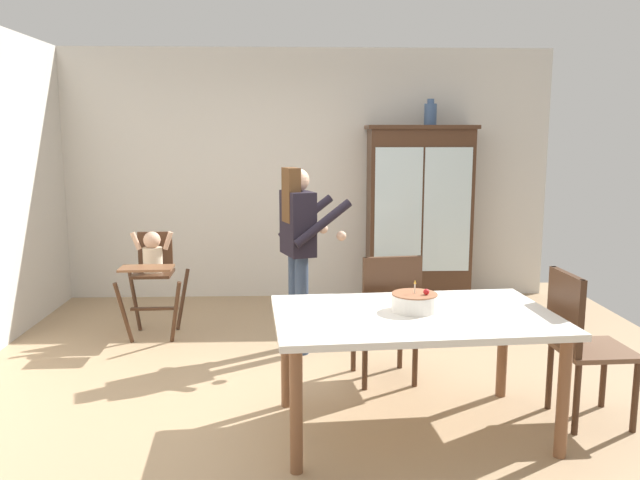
{
  "coord_description": "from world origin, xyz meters",
  "views": [
    {
      "loc": [
        -0.11,
        -4.39,
        1.8
      ],
      "look_at": [
        0.08,
        0.7,
        0.95
      ],
      "focal_mm": 35.93,
      "sensor_mm": 36.0,
      "label": 1
    }
  ],
  "objects_px": {
    "high_chair_with_toddler": "(153,265)",
    "dining_chair_far_side": "(388,310)",
    "birthday_cake": "(415,302)",
    "dining_chair_right_end": "(579,336)",
    "adult_person": "(299,237)",
    "dining_table": "(414,326)",
    "china_cabinet": "(419,214)",
    "ceramic_vase": "(430,114)"
  },
  "relations": [
    {
      "from": "high_chair_with_toddler",
      "to": "dining_chair_far_side",
      "type": "distance_m",
      "value": 2.26
    },
    {
      "from": "high_chair_with_toddler",
      "to": "birthday_cake",
      "type": "distance_m",
      "value": 2.73
    },
    {
      "from": "dining_chair_right_end",
      "to": "adult_person",
      "type": "bearing_deg",
      "value": 48.44
    },
    {
      "from": "high_chair_with_toddler",
      "to": "dining_table",
      "type": "height_order",
      "value": "high_chair_with_toddler"
    },
    {
      "from": "china_cabinet",
      "to": "dining_table",
      "type": "xyz_separation_m",
      "value": [
        -0.61,
        -3.08,
        -0.29
      ]
    },
    {
      "from": "adult_person",
      "to": "dining_table",
      "type": "bearing_deg",
      "value": -174.04
    },
    {
      "from": "china_cabinet",
      "to": "birthday_cake",
      "type": "xyz_separation_m",
      "value": [
        -0.6,
        -3.03,
        -0.15
      ]
    },
    {
      "from": "ceramic_vase",
      "to": "dining_chair_right_end",
      "type": "xyz_separation_m",
      "value": [
        0.34,
        -3.0,
        -1.45
      ]
    },
    {
      "from": "birthday_cake",
      "to": "ceramic_vase",
      "type": "bearing_deg",
      "value": 77.06
    },
    {
      "from": "dining_table",
      "to": "china_cabinet",
      "type": "bearing_deg",
      "value": 78.8
    },
    {
      "from": "high_chair_with_toddler",
      "to": "birthday_cake",
      "type": "xyz_separation_m",
      "value": [
        1.99,
        -1.87,
        0.14
      ]
    },
    {
      "from": "dining_table",
      "to": "dining_chair_far_side",
      "type": "xyz_separation_m",
      "value": [
        -0.05,
        0.73,
        -0.1
      ]
    },
    {
      "from": "dining_table",
      "to": "birthday_cake",
      "type": "relative_size",
      "value": 6.23
    },
    {
      "from": "dining_chair_right_end",
      "to": "birthday_cake",
      "type": "bearing_deg",
      "value": 89.13
    },
    {
      "from": "adult_person",
      "to": "dining_chair_right_end",
      "type": "distance_m",
      "value": 2.26
    },
    {
      "from": "dining_table",
      "to": "dining_chair_right_end",
      "type": "bearing_deg",
      "value": 4.56
    },
    {
      "from": "high_chair_with_toddler",
      "to": "dining_chair_far_side",
      "type": "xyz_separation_m",
      "value": [
        1.92,
        -1.19,
        -0.1
      ]
    },
    {
      "from": "ceramic_vase",
      "to": "dining_chair_far_side",
      "type": "xyz_separation_m",
      "value": [
        -0.76,
        -2.35,
        -1.45
      ]
    },
    {
      "from": "adult_person",
      "to": "dining_table",
      "type": "height_order",
      "value": "adult_person"
    },
    {
      "from": "adult_person",
      "to": "birthday_cake",
      "type": "relative_size",
      "value": 5.47
    },
    {
      "from": "high_chair_with_toddler",
      "to": "birthday_cake",
      "type": "bearing_deg",
      "value": -45.09
    },
    {
      "from": "dining_chair_far_side",
      "to": "birthday_cake",
      "type": "bearing_deg",
      "value": 87.51
    },
    {
      "from": "ceramic_vase",
      "to": "dining_chair_far_side",
      "type": "distance_m",
      "value": 2.86
    },
    {
      "from": "adult_person",
      "to": "dining_chair_far_side",
      "type": "height_order",
      "value": "adult_person"
    },
    {
      "from": "ceramic_vase",
      "to": "dining_chair_right_end",
      "type": "relative_size",
      "value": 0.28
    },
    {
      "from": "adult_person",
      "to": "ceramic_vase",
      "type": "bearing_deg",
      "value": -59.67
    },
    {
      "from": "dining_table",
      "to": "birthday_cake",
      "type": "xyz_separation_m",
      "value": [
        0.01,
        0.05,
        0.14
      ]
    },
    {
      "from": "dining_chair_far_side",
      "to": "adult_person",
      "type": "bearing_deg",
      "value": -57.26
    },
    {
      "from": "dining_chair_right_end",
      "to": "dining_chair_far_side",
      "type": "bearing_deg",
      "value": 56.71
    },
    {
      "from": "adult_person",
      "to": "birthday_cake",
      "type": "bearing_deg",
      "value": -172.96
    },
    {
      "from": "dining_table",
      "to": "dining_chair_right_end",
      "type": "height_order",
      "value": "dining_chair_right_end"
    },
    {
      "from": "ceramic_vase",
      "to": "dining_chair_far_side",
      "type": "height_order",
      "value": "ceramic_vase"
    },
    {
      "from": "adult_person",
      "to": "dining_chair_right_end",
      "type": "height_order",
      "value": "adult_person"
    },
    {
      "from": "china_cabinet",
      "to": "dining_chair_right_end",
      "type": "height_order",
      "value": "china_cabinet"
    },
    {
      "from": "adult_person",
      "to": "dining_chair_right_end",
      "type": "xyz_separation_m",
      "value": [
        1.73,
        -1.4,
        -0.41
      ]
    },
    {
      "from": "china_cabinet",
      "to": "adult_person",
      "type": "bearing_deg",
      "value": -128.9
    },
    {
      "from": "china_cabinet",
      "to": "ceramic_vase",
      "type": "bearing_deg",
      "value": 2.2
    },
    {
      "from": "china_cabinet",
      "to": "ceramic_vase",
      "type": "height_order",
      "value": "ceramic_vase"
    },
    {
      "from": "high_chair_with_toddler",
      "to": "dining_chair_far_side",
      "type": "height_order",
      "value": "dining_chair_far_side"
    },
    {
      "from": "high_chair_with_toddler",
      "to": "dining_chair_right_end",
      "type": "xyz_separation_m",
      "value": [
        3.03,
        -1.84,
        -0.1
      ]
    },
    {
      "from": "high_chair_with_toddler",
      "to": "dining_chair_right_end",
      "type": "height_order",
      "value": "dining_chair_right_end"
    },
    {
      "from": "china_cabinet",
      "to": "dining_table",
      "type": "height_order",
      "value": "china_cabinet"
    }
  ]
}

